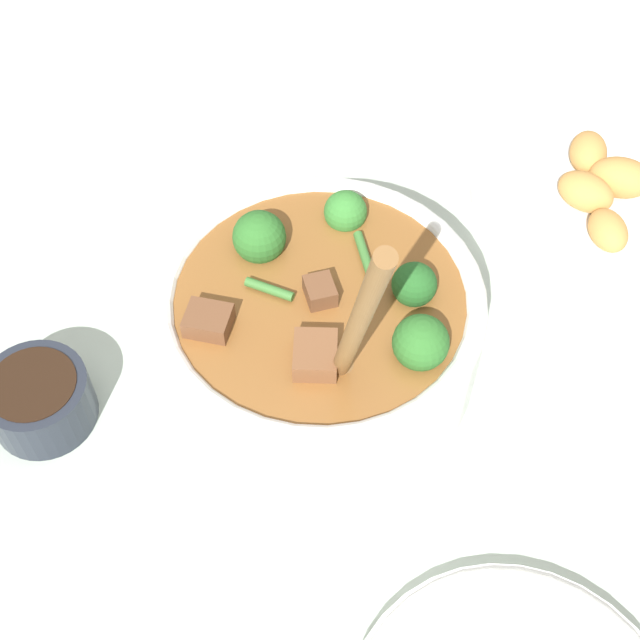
{
  "coord_description": "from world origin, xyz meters",
  "views": [
    {
      "loc": [
        0.02,
        0.39,
        0.6
      ],
      "look_at": [
        0.0,
        0.0,
        0.06
      ],
      "focal_mm": 50.0,
      "sensor_mm": 36.0,
      "label": 1
    }
  ],
  "objects": [
    {
      "name": "stew_bowl",
      "position": [
        -0.0,
        0.0,
        0.05
      ],
      "size": [
        0.24,
        0.26,
        0.29
      ],
      "color": "white",
      "rests_on": "ground_plane"
    },
    {
      "name": "ground_plane",
      "position": [
        0.0,
        0.0,
        0.0
      ],
      "size": [
        4.0,
        4.0,
        0.0
      ],
      "primitive_type": "plane",
      "color": "#ADBCAD"
    },
    {
      "name": "condiment_bowl",
      "position": [
        0.21,
        0.04,
        0.03
      ],
      "size": [
        0.08,
        0.08,
        0.05
      ],
      "color": "#232833",
      "rests_on": "ground_plane"
    },
    {
      "name": "food_plate",
      "position": [
        -0.25,
        -0.16,
        0.01
      ],
      "size": [
        0.22,
        0.22,
        0.05
      ],
      "color": "white",
      "rests_on": "ground_plane"
    }
  ]
}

